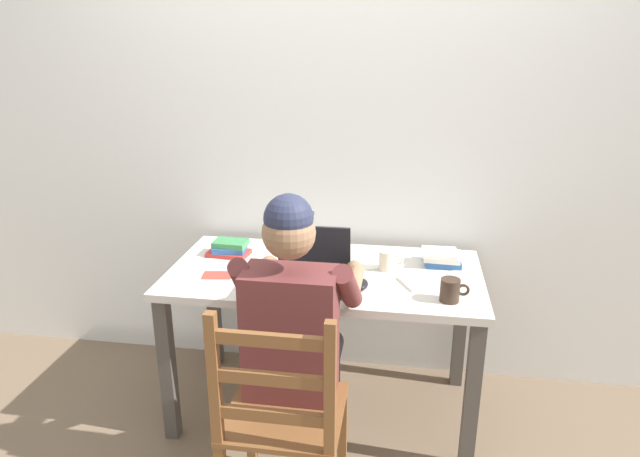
# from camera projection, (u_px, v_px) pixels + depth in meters

# --- Properties ---
(ground_plane) EXTENTS (8.00, 8.00, 0.00)m
(ground_plane) POSITION_uv_depth(u_px,v_px,m) (324.00, 407.00, 2.85)
(ground_plane) COLOR brown
(back_wall) EXTENTS (6.00, 0.04, 2.60)m
(back_wall) POSITION_uv_depth(u_px,v_px,m) (338.00, 131.00, 2.84)
(back_wall) COLOR silver
(back_wall) RESTS_ON ground
(desk) EXTENTS (1.41, 0.73, 0.74)m
(desk) POSITION_uv_depth(u_px,v_px,m) (325.00, 290.00, 2.64)
(desk) COLOR beige
(desk) RESTS_ON ground
(seated_person) EXTENTS (0.50, 0.60, 1.25)m
(seated_person) POSITION_uv_depth(u_px,v_px,m) (296.00, 326.00, 2.23)
(seated_person) COLOR brown
(seated_person) RESTS_ON ground
(wooden_chair) EXTENTS (0.42, 0.42, 0.94)m
(wooden_chair) POSITION_uv_depth(u_px,v_px,m) (282.00, 420.00, 2.04)
(wooden_chair) COLOR brown
(wooden_chair) RESTS_ON ground
(laptop) EXTENTS (0.33, 0.28, 0.23)m
(laptop) POSITION_uv_depth(u_px,v_px,m) (310.00, 269.00, 2.49)
(laptop) COLOR #232328
(laptop) RESTS_ON desk
(computer_mouse) EXTENTS (0.06, 0.10, 0.03)m
(computer_mouse) POSITION_uv_depth(u_px,v_px,m) (361.00, 284.00, 2.43)
(computer_mouse) COLOR black
(computer_mouse) RESTS_ON desk
(coffee_mug_white) EXTENTS (0.11, 0.07, 0.09)m
(coffee_mug_white) POSITION_uv_depth(u_px,v_px,m) (388.00, 260.00, 2.61)
(coffee_mug_white) COLOR beige
(coffee_mug_white) RESTS_ON desk
(coffee_mug_dark) EXTENTS (0.12, 0.08, 0.10)m
(coffee_mug_dark) POSITION_uv_depth(u_px,v_px,m) (451.00, 290.00, 2.31)
(coffee_mug_dark) COLOR #38281E
(coffee_mug_dark) RESTS_ON desk
(book_stack_main) EXTENTS (0.21, 0.14, 0.07)m
(book_stack_main) POSITION_uv_depth(u_px,v_px,m) (230.00, 248.00, 2.78)
(book_stack_main) COLOR #BC332D
(book_stack_main) RESTS_ON desk
(book_stack_side) EXTENTS (0.18, 0.16, 0.07)m
(book_stack_side) POSITION_uv_depth(u_px,v_px,m) (441.00, 257.00, 2.67)
(book_stack_side) COLOR #2D5B9E
(book_stack_side) RESTS_ON desk
(paper_pile_near_laptop) EXTENTS (0.25, 0.21, 0.01)m
(paper_pile_near_laptop) POSITION_uv_depth(u_px,v_px,m) (379.00, 263.00, 2.69)
(paper_pile_near_laptop) COLOR white
(paper_pile_near_laptop) RESTS_ON desk
(paper_pile_back_corner) EXTENTS (0.25, 0.23, 0.01)m
(paper_pile_back_corner) POSITION_uv_depth(u_px,v_px,m) (426.00, 281.00, 2.49)
(paper_pile_back_corner) COLOR white
(paper_pile_back_corner) RESTS_ON desk
(landscape_photo_print) EXTENTS (0.14, 0.11, 0.00)m
(landscape_photo_print) POSITION_uv_depth(u_px,v_px,m) (217.00, 275.00, 2.56)
(landscape_photo_print) COLOR #C63D33
(landscape_photo_print) RESTS_ON desk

